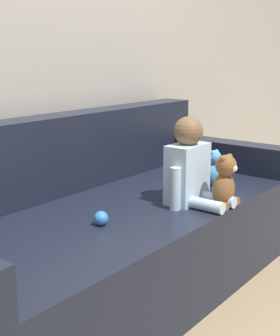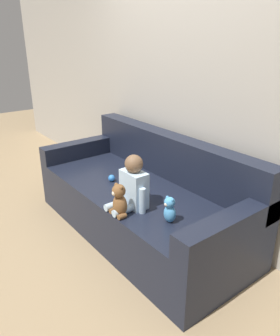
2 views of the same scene
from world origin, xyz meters
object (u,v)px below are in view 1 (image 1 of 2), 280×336
Objects in this scene: person_baby at (190,168)px; teddy_bear_brown at (225,182)px; couch at (108,233)px; plush_toy_side at (213,168)px; toy_ball at (101,218)px.

teddy_bear_brown is at bearing -71.38° from person_baby.
person_baby is 0.18m from teddy_bear_brown.
couch is 0.71m from plush_toy_side.
person_baby is at bearing -13.91° from toy_ball.
couch is 0.63m from teddy_bear_brown.
person_baby reaches higher than toy_ball.
couch is at bearing 124.04° from teddy_bear_brown.
teddy_bear_brown is 4.06× the size of toy_ball.
plush_toy_side is at bearing 37.89° from teddy_bear_brown.
couch is 5.12× the size of person_baby.
couch is 0.35m from toy_ball.
couch is at bearing 158.90° from plush_toy_side.
toy_ball is (-0.56, 0.29, -0.09)m from teddy_bear_brown.
toy_ball is (-0.50, 0.12, -0.15)m from person_baby.
teddy_bear_brown is at bearing -55.96° from couch.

